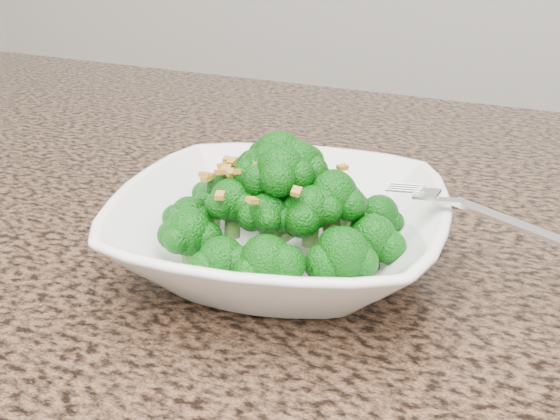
% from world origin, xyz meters
% --- Properties ---
extents(granite_counter, '(1.64, 1.04, 0.03)m').
position_xyz_m(granite_counter, '(0.00, 0.30, 0.89)').
color(granite_counter, brown).
rests_on(granite_counter, cabinet).
extents(bowl, '(0.30, 0.30, 0.06)m').
position_xyz_m(bowl, '(0.06, 0.25, 0.93)').
color(bowl, white).
rests_on(bowl, granite_counter).
extents(broccoli_pile, '(0.22, 0.22, 0.07)m').
position_xyz_m(broccoli_pile, '(0.06, 0.25, 0.99)').
color(broccoli_pile, '#0A5B0A').
rests_on(broccoli_pile, bowl).
extents(garlic_topping, '(0.13, 0.13, 0.01)m').
position_xyz_m(garlic_topping, '(0.06, 0.25, 1.03)').
color(garlic_topping, '#BC8E2E').
rests_on(garlic_topping, broccoli_pile).
extents(fork, '(0.16, 0.03, 0.01)m').
position_xyz_m(fork, '(0.18, 0.28, 0.97)').
color(fork, silver).
rests_on(fork, bowl).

